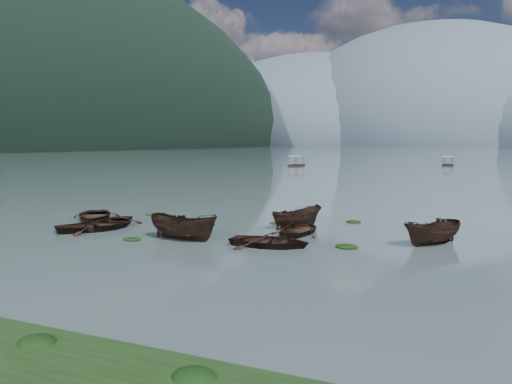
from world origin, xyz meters
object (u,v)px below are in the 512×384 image
at_px(pontoon_left, 296,166).
at_px(pontoon_centre, 448,166).
at_px(rowboat_0, 112,227).
at_px(rowboat_3, 301,233).

relative_size(pontoon_left, pontoon_centre, 1.09).
distance_m(rowboat_0, rowboat_3, 12.72).
bearing_deg(rowboat_0, pontoon_left, 82.22).
height_order(rowboat_0, pontoon_centre, pontoon_centre).
bearing_deg(pontoon_left, rowboat_3, -72.69).
bearing_deg(rowboat_0, rowboat_3, -5.42).
relative_size(rowboat_3, pontoon_left, 0.67).
xyz_separation_m(rowboat_0, pontoon_centre, (16.00, 103.63, 0.00)).
xyz_separation_m(rowboat_0, pontoon_left, (-17.27, 87.28, 0.00)).
bearing_deg(pontoon_centre, pontoon_left, -152.30).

